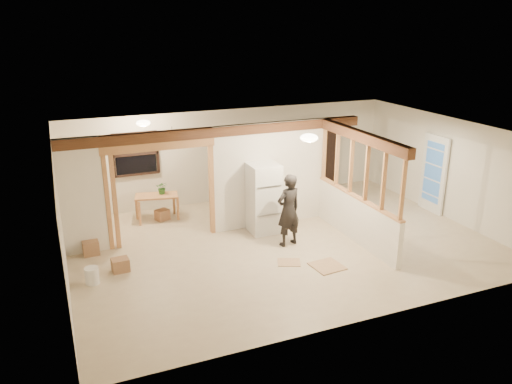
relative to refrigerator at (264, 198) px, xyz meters
name	(u,v)px	position (x,y,z in m)	size (l,w,h in m)	color
floor	(283,244)	(0.12, -0.81, -0.82)	(9.00, 6.50, 0.01)	#C9B695
ceiling	(285,133)	(0.12, -0.81, 1.68)	(9.00, 6.50, 0.01)	white
wall_back	(233,155)	(0.12, 2.44, 0.43)	(9.00, 0.01, 2.50)	silver
wall_front	(372,251)	(0.12, -4.06, 0.43)	(9.00, 0.01, 2.50)	silver
wall_left	(61,220)	(-4.38, -0.81, 0.43)	(0.01, 6.50, 2.50)	silver
wall_right	(449,168)	(4.62, -0.81, 0.43)	(0.01, 6.50, 2.50)	silver
partition_left_stub	(82,197)	(-3.93, 0.39, 0.43)	(0.90, 0.12, 2.50)	silver
partition_center	(270,174)	(0.32, 0.39, 0.43)	(2.80, 0.12, 2.50)	silver
doorway_frame	(161,194)	(-2.28, 0.39, 0.28)	(2.46, 0.14, 2.20)	tan
header_beam_back	(221,131)	(-0.88, 0.39, 1.56)	(7.00, 0.18, 0.22)	brown
header_beam_right	(361,136)	(1.72, -1.21, 1.56)	(0.18, 3.30, 0.22)	brown
pony_wall	(355,219)	(1.72, -1.21, -0.32)	(0.12, 3.20, 1.00)	silver
stud_partition	(359,169)	(1.72, -1.21, 0.84)	(0.14, 3.20, 1.32)	tan
window_back	(136,154)	(-2.48, 2.36, 0.73)	(1.12, 0.10, 1.10)	black
french_door	(434,174)	(4.54, -0.41, 0.18)	(0.12, 0.86, 2.00)	white
ceiling_dome_main	(309,138)	(0.42, -1.31, 1.66)	(0.36, 0.36, 0.16)	#FFEABF
ceiling_dome_util	(143,123)	(-2.38, 1.49, 1.66)	(0.32, 0.32, 0.14)	#FFEABF
hanging_bulb	(172,140)	(-1.88, 0.79, 1.36)	(0.07, 0.07, 0.07)	#FFD88C
refrigerator	(264,198)	(0.00, 0.00, 0.00)	(0.67, 0.65, 1.64)	white
woman	(288,210)	(0.21, -0.89, 0.00)	(0.59, 0.39, 1.63)	#282525
work_table	(157,207)	(-2.16, 1.66, -0.49)	(1.03, 0.51, 0.65)	tan
potted_plant	(162,188)	(-2.00, 1.70, -0.01)	(0.29, 0.25, 0.32)	#266028
shop_vac	(103,229)	(-3.54, 0.85, -0.54)	(0.42, 0.42, 0.55)	#B61313
bookshelf	(320,159)	(2.69, 2.21, 0.12)	(0.94, 0.31, 1.87)	black
bucket	(92,276)	(-3.96, -1.09, -0.65)	(0.26, 0.26, 0.33)	white
box_util_a	(162,215)	(-2.06, 1.60, -0.69)	(0.31, 0.26, 0.26)	#A0714D
box_util_b	(91,247)	(-3.87, 0.25, -0.67)	(0.33, 0.33, 0.30)	#A0714D
box_front	(120,265)	(-3.40, -0.77, -0.68)	(0.33, 0.27, 0.27)	#A0714D
floor_panel_near	(327,266)	(0.48, -2.16, -0.81)	(0.59, 0.59, 0.02)	tan
floor_panel_far	(289,262)	(-0.16, -1.71, -0.81)	(0.46, 0.37, 0.01)	tan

